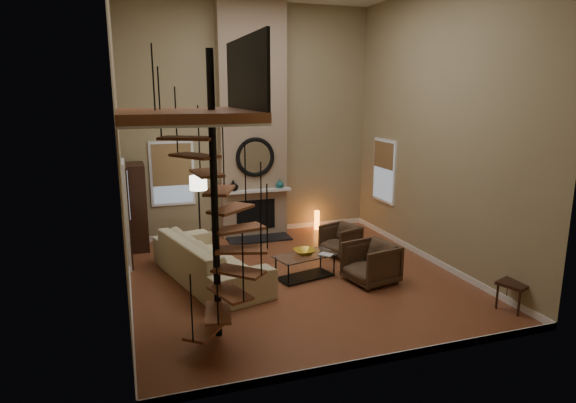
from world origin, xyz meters
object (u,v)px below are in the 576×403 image
object	(u,v)px
armchair_near	(343,239)
coffee_table	(305,263)
floor_lamp	(198,189)
sofa	(208,260)
armchair_far	(374,263)
side_chair	(518,277)
accent_lamp	(317,220)
hutch	(137,207)

from	to	relation	value
armchair_near	coffee_table	size ratio (longest dim) A/B	0.56
coffee_table	floor_lamp	bearing A→B (deg)	127.20
sofa	coffee_table	distance (m)	1.83
armchair_far	side_chair	size ratio (longest dim) A/B	0.89
accent_lamp	side_chair	size ratio (longest dim) A/B	0.50
hutch	accent_lamp	bearing A→B (deg)	1.80
hutch	armchair_far	distance (m)	5.39
accent_lamp	side_chair	world-z (taller)	side_chair
side_chair	accent_lamp	bearing A→B (deg)	104.19
side_chair	sofa	bearing A→B (deg)	148.27
hutch	armchair_near	world-z (taller)	hutch
armchair_far	side_chair	xyz separation A→B (m)	(1.64, -1.79, 0.17)
hutch	armchair_far	size ratio (longest dim) A/B	2.27
sofa	accent_lamp	xyz separation A→B (m)	(3.21, 2.55, -0.15)
hutch	sofa	world-z (taller)	hutch
hutch	floor_lamp	size ratio (longest dim) A/B	1.14
coffee_table	floor_lamp	distance (m)	2.96
coffee_table	accent_lamp	distance (m)	3.36
accent_lamp	sofa	bearing A→B (deg)	-141.50
floor_lamp	side_chair	distance (m)	6.41
hutch	armchair_near	bearing A→B (deg)	-24.58
armchair_far	coffee_table	size ratio (longest dim) A/B	0.68
hutch	accent_lamp	size ratio (longest dim) A/B	4.03
coffee_table	accent_lamp	bearing A→B (deg)	64.48
hutch	accent_lamp	world-z (taller)	hutch
armchair_far	floor_lamp	distance (m)	4.06
sofa	accent_lamp	distance (m)	4.10
armchair_near	accent_lamp	distance (m)	2.06
hutch	armchair_near	size ratio (longest dim) A/B	2.74
armchair_near	armchair_far	xyz separation A→B (m)	(-0.07, -1.54, 0.00)
armchair_near	side_chair	xyz separation A→B (m)	(1.58, -3.34, 0.17)
hutch	accent_lamp	xyz separation A→B (m)	(4.38, 0.14, -0.70)
armchair_far	floor_lamp	xyz separation A→B (m)	(-2.82, 2.73, 1.06)
coffee_table	armchair_near	bearing A→B (deg)	38.89
sofa	floor_lamp	distance (m)	1.98
sofa	coffee_table	xyz separation A→B (m)	(1.76, -0.48, -0.11)
sofa	coffee_table	bearing A→B (deg)	-120.44
hutch	sofa	size ratio (longest dim) A/B	0.65
sofa	side_chair	world-z (taller)	side_chair
armchair_near	side_chair	bearing A→B (deg)	5.53
floor_lamp	accent_lamp	distance (m)	3.42
sofa	coffee_table	world-z (taller)	sofa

